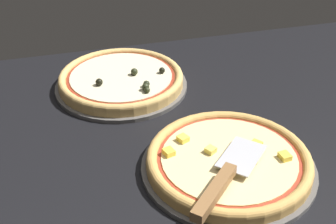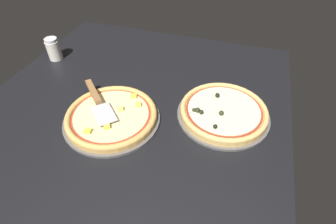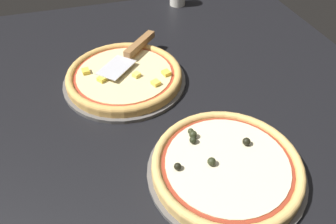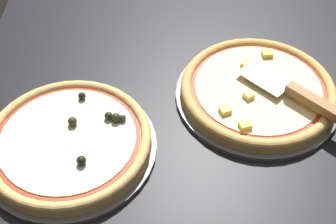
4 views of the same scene
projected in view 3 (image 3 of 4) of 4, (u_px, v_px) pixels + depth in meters
The scene contains 6 objects.
ground_plane at pixel (103, 100), 90.08cm from camera, with size 155.84×115.30×3.60cm, color black.
pizza_pan_front at pixel (125, 81), 92.81cm from camera, with size 34.42×34.42×1.00cm, color #565451.
pizza_front at pixel (124, 75), 91.54cm from camera, with size 32.35×32.35×3.18cm.
pizza_pan_back at pixel (226, 171), 69.30cm from camera, with size 33.42×33.42×1.00cm, color #565451.
pizza_back at pixel (227, 165), 67.90cm from camera, with size 31.41×31.41×4.24cm.
serving_spatula at pixel (135, 49), 97.02cm from camera, with size 20.70×20.94×2.00cm.
Camera 3 is at (2.45, 70.93, 56.58)cm, focal length 35.00 mm.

